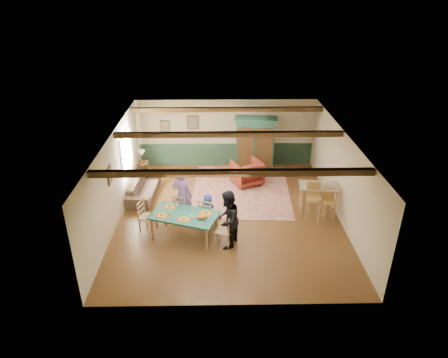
{
  "coord_description": "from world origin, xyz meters",
  "views": [
    {
      "loc": [
        -0.35,
        -11.02,
        6.79
      ],
      "look_at": [
        -0.15,
        0.29,
        1.15
      ],
      "focal_mm": 32.0,
      "sensor_mm": 36.0,
      "label": 1
    }
  ],
  "objects_px": {
    "dining_table": "(185,226)",
    "sofa": "(143,188)",
    "person_woman": "(227,220)",
    "dining_chair_end_right": "(224,230)",
    "dining_chair_far_left": "(182,208)",
    "person_man": "(182,195)",
    "dining_chair_far_right": "(207,212)",
    "cat": "(201,217)",
    "bar_stool_left": "(313,203)",
    "armoire": "(255,146)",
    "armchair": "(247,172)",
    "person_child": "(208,210)",
    "end_table": "(143,168)",
    "bar_stool_right": "(329,205)",
    "dining_chair_end_left": "(148,216)",
    "counter_table": "(317,199)",
    "table_lamp": "(142,157)"
  },
  "relations": [
    {
      "from": "dining_chair_far_right",
      "to": "cat",
      "type": "relative_size",
      "value": 2.64
    },
    {
      "from": "dining_chair_end_left",
      "to": "dining_chair_end_right",
      "type": "xyz_separation_m",
      "value": [
        2.26,
        -0.78,
        0.0
      ]
    },
    {
      "from": "armoire",
      "to": "bar_stool_right",
      "type": "distance_m",
      "value": 4.09
    },
    {
      "from": "cat",
      "to": "bar_stool_left",
      "type": "distance_m",
      "value": 3.59
    },
    {
      "from": "dining_chair_far_right",
      "to": "dining_chair_end_right",
      "type": "relative_size",
      "value": 1.0
    },
    {
      "from": "person_child",
      "to": "cat",
      "type": "xyz_separation_m",
      "value": [
        -0.16,
        -0.94,
        0.35
      ]
    },
    {
      "from": "armoire",
      "to": "armchair",
      "type": "height_order",
      "value": "armoire"
    },
    {
      "from": "end_table",
      "to": "dining_chair_far_right",
      "type": "bearing_deg",
      "value": -55.39
    },
    {
      "from": "end_table",
      "to": "person_child",
      "type": "bearing_deg",
      "value": -54.53
    },
    {
      "from": "armoire",
      "to": "counter_table",
      "type": "height_order",
      "value": "armoire"
    },
    {
      "from": "dining_table",
      "to": "dining_chair_far_left",
      "type": "distance_m",
      "value": 0.86
    },
    {
      "from": "dining_chair_end_left",
      "to": "person_woman",
      "type": "distance_m",
      "value": 2.52
    },
    {
      "from": "dining_chair_far_left",
      "to": "person_man",
      "type": "bearing_deg",
      "value": -90.0
    },
    {
      "from": "dining_chair_far_left",
      "to": "person_woman",
      "type": "bearing_deg",
      "value": 156.43
    },
    {
      "from": "dining_table",
      "to": "sofa",
      "type": "bearing_deg",
      "value": 122.51
    },
    {
      "from": "dining_chair_end_left",
      "to": "cat",
      "type": "relative_size",
      "value": 2.64
    },
    {
      "from": "dining_chair_far_right",
      "to": "armchair",
      "type": "height_order",
      "value": "dining_chair_far_right"
    },
    {
      "from": "dining_chair_far_left",
      "to": "person_woman",
      "type": "relative_size",
      "value": 0.58
    },
    {
      "from": "dining_chair_far_right",
      "to": "person_man",
      "type": "distance_m",
      "value": 0.93
    },
    {
      "from": "person_child",
      "to": "sofa",
      "type": "xyz_separation_m",
      "value": [
        -2.3,
        1.91,
        -0.22
      ]
    },
    {
      "from": "dining_chair_end_right",
      "to": "armchair",
      "type": "relative_size",
      "value": 0.98
    },
    {
      "from": "dining_chair_far_right",
      "to": "end_table",
      "type": "xyz_separation_m",
      "value": [
        -2.55,
        3.7,
        -0.23
      ]
    },
    {
      "from": "dining_chair_far_right",
      "to": "dining_chair_end_right",
      "type": "height_order",
      "value": "same"
    },
    {
      "from": "bar_stool_right",
      "to": "dining_chair_end_right",
      "type": "bearing_deg",
      "value": -155.25
    },
    {
      "from": "person_woman",
      "to": "bar_stool_left",
      "type": "distance_m",
      "value": 2.97
    },
    {
      "from": "dining_chair_far_right",
      "to": "cat",
      "type": "height_order",
      "value": "dining_chair_far_right"
    },
    {
      "from": "table_lamp",
      "to": "dining_chair_end_right",
      "type": "bearing_deg",
      "value": -56.84
    },
    {
      "from": "dining_chair_end_right",
      "to": "person_woman",
      "type": "relative_size",
      "value": 0.58
    },
    {
      "from": "dining_chair_far_left",
      "to": "bar_stool_left",
      "type": "height_order",
      "value": "bar_stool_left"
    },
    {
      "from": "dining_table",
      "to": "dining_chair_end_left",
      "type": "xyz_separation_m",
      "value": [
        -1.13,
        0.39,
        0.1
      ]
    },
    {
      "from": "dining_chair_end_right",
      "to": "end_table",
      "type": "relative_size",
      "value": 1.88
    },
    {
      "from": "bar_stool_right",
      "to": "dining_chair_far_left",
      "type": "bearing_deg",
      "value": -175.92
    },
    {
      "from": "armoire",
      "to": "dining_chair_end_left",
      "type": "bearing_deg",
      "value": -124.34
    },
    {
      "from": "armoire",
      "to": "dining_chair_far_right",
      "type": "bearing_deg",
      "value": -107.77
    },
    {
      "from": "person_woman",
      "to": "counter_table",
      "type": "xyz_separation_m",
      "value": [
        2.93,
        1.72,
        -0.35
      ]
    },
    {
      "from": "dining_chair_far_left",
      "to": "dining_chair_end_left",
      "type": "bearing_deg",
      "value": 43.83
    },
    {
      "from": "dining_table",
      "to": "armchair",
      "type": "bearing_deg",
      "value": 59.34
    },
    {
      "from": "end_table",
      "to": "bar_stool_right",
      "type": "bearing_deg",
      "value": -28.05
    },
    {
      "from": "sofa",
      "to": "counter_table",
      "type": "xyz_separation_m",
      "value": [
        5.79,
        -1.26,
        0.2
      ]
    },
    {
      "from": "bar_stool_left",
      "to": "dining_table",
      "type": "bearing_deg",
      "value": -164.59
    },
    {
      "from": "dining_table",
      "to": "end_table",
      "type": "distance_m",
      "value": 4.69
    },
    {
      "from": "bar_stool_right",
      "to": "armchair",
      "type": "bearing_deg",
      "value": 136.34
    },
    {
      "from": "end_table",
      "to": "table_lamp",
      "type": "bearing_deg",
      "value": 0.0
    },
    {
      "from": "dining_table",
      "to": "dining_chair_far_left",
      "type": "xyz_separation_m",
      "value": [
        -0.15,
        0.84,
        0.1
      ]
    },
    {
      "from": "person_woman",
      "to": "dining_chair_end_right",
      "type": "bearing_deg",
      "value": -90.0
    },
    {
      "from": "armoire",
      "to": "bar_stool_right",
      "type": "height_order",
      "value": "armoire"
    },
    {
      "from": "dining_chair_end_left",
      "to": "dining_chair_end_right",
      "type": "relative_size",
      "value": 1.0
    },
    {
      "from": "cat",
      "to": "person_woman",
      "type": "bearing_deg",
      "value": 8.13
    },
    {
      "from": "dining_chair_end_left",
      "to": "person_child",
      "type": "bearing_deg",
      "value": -62.7
    },
    {
      "from": "sofa",
      "to": "dining_chair_end_left",
      "type": "bearing_deg",
      "value": -163.47
    }
  ]
}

